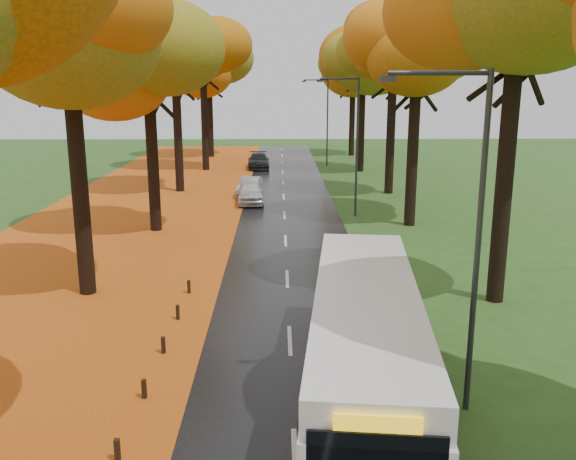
{
  "coord_description": "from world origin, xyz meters",
  "views": [
    {
      "loc": [
        -0.31,
        -5.27,
        7.71
      ],
      "look_at": [
        0.0,
        15.74,
        2.6
      ],
      "focal_mm": 38.0,
      "sensor_mm": 36.0,
      "label": 1
    }
  ],
  "objects_px": {
    "car_white": "(251,192)",
    "car_silver": "(250,186)",
    "streetlamp_far": "(325,115)",
    "streetlamp_mid": "(353,136)",
    "streetlamp_near": "(469,219)",
    "bus": "(365,343)",
    "car_dark": "(259,161)"
  },
  "relations": [
    {
      "from": "car_white",
      "to": "car_silver",
      "type": "relative_size",
      "value": 1.11
    },
    {
      "from": "car_white",
      "to": "streetlamp_far",
      "type": "bearing_deg",
      "value": 68.48
    },
    {
      "from": "streetlamp_mid",
      "to": "streetlamp_far",
      "type": "height_order",
      "value": "same"
    },
    {
      "from": "streetlamp_near",
      "to": "car_white",
      "type": "relative_size",
      "value": 1.93
    },
    {
      "from": "bus",
      "to": "car_silver",
      "type": "bearing_deg",
      "value": 104.56
    },
    {
      "from": "streetlamp_mid",
      "to": "streetlamp_far",
      "type": "distance_m",
      "value": 22.0
    },
    {
      "from": "bus",
      "to": "car_white",
      "type": "distance_m",
      "value": 25.62
    },
    {
      "from": "car_white",
      "to": "car_silver",
      "type": "bearing_deg",
      "value": 90.57
    },
    {
      "from": "streetlamp_near",
      "to": "streetlamp_mid",
      "type": "relative_size",
      "value": 1.0
    },
    {
      "from": "car_dark",
      "to": "car_silver",
      "type": "bearing_deg",
      "value": -93.2
    },
    {
      "from": "streetlamp_mid",
      "to": "car_white",
      "type": "bearing_deg",
      "value": 148.64
    },
    {
      "from": "streetlamp_mid",
      "to": "car_white",
      "type": "height_order",
      "value": "streetlamp_mid"
    },
    {
      "from": "streetlamp_mid",
      "to": "car_silver",
      "type": "distance_m",
      "value": 10.02
    },
    {
      "from": "streetlamp_near",
      "to": "car_white",
      "type": "bearing_deg",
      "value": 103.37
    },
    {
      "from": "streetlamp_near",
      "to": "streetlamp_far",
      "type": "bearing_deg",
      "value": 90.0
    },
    {
      "from": "streetlamp_mid",
      "to": "streetlamp_far",
      "type": "xyz_separation_m",
      "value": [
        0.0,
        22.0,
        0.0
      ]
    },
    {
      "from": "streetlamp_far",
      "to": "car_white",
      "type": "xyz_separation_m",
      "value": [
        -6.11,
        -18.28,
        -3.97
      ]
    },
    {
      "from": "bus",
      "to": "car_silver",
      "type": "distance_m",
      "value": 28.56
    },
    {
      "from": "car_silver",
      "to": "bus",
      "type": "bearing_deg",
      "value": -74.07
    },
    {
      "from": "car_silver",
      "to": "car_dark",
      "type": "height_order",
      "value": "car_dark"
    },
    {
      "from": "streetlamp_near",
      "to": "streetlamp_mid",
      "type": "height_order",
      "value": "same"
    },
    {
      "from": "streetlamp_mid",
      "to": "car_silver",
      "type": "height_order",
      "value": "streetlamp_mid"
    },
    {
      "from": "streetlamp_near",
      "to": "car_dark",
      "type": "bearing_deg",
      "value": 98.26
    },
    {
      "from": "car_silver",
      "to": "car_dark",
      "type": "bearing_deg",
      "value": 96.9
    },
    {
      "from": "streetlamp_near",
      "to": "bus",
      "type": "xyz_separation_m",
      "value": [
        -2.17,
        0.42,
        -3.16
      ]
    },
    {
      "from": "streetlamp_mid",
      "to": "car_dark",
      "type": "xyz_separation_m",
      "value": [
        -6.13,
        20.21,
        -3.99
      ]
    },
    {
      "from": "car_white",
      "to": "streetlamp_mid",
      "type": "bearing_deg",
      "value": -34.39
    },
    {
      "from": "streetlamp_far",
      "to": "car_silver",
      "type": "relative_size",
      "value": 2.14
    },
    {
      "from": "streetlamp_mid",
      "to": "bus",
      "type": "xyz_separation_m",
      "value": [
        -2.17,
        -21.58,
        -3.16
      ]
    },
    {
      "from": "bus",
      "to": "streetlamp_mid",
      "type": "bearing_deg",
      "value": 90.5
    },
    {
      "from": "bus",
      "to": "car_white",
      "type": "height_order",
      "value": "bus"
    },
    {
      "from": "streetlamp_near",
      "to": "car_white",
      "type": "xyz_separation_m",
      "value": [
        -6.11,
        25.72,
        -3.97
      ]
    }
  ]
}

